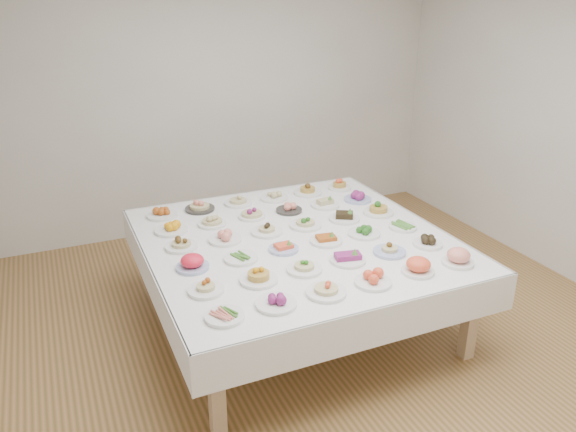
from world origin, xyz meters
name	(u,v)px	position (x,y,z in m)	size (l,w,h in m)	color
room_envelope	(335,104)	(0.00, 0.00, 1.83)	(5.02, 5.02, 2.81)	#9F6F42
display_table	(296,245)	(-0.17, 0.25, 0.69)	(2.31, 2.31, 0.75)	white
dish_0	(225,315)	(-1.04, -0.62, 0.77)	(0.24, 0.24, 0.05)	white
dish_1	(276,299)	(-0.70, -0.61, 0.80)	(0.25, 0.25, 0.11)	white
dish_2	(326,286)	(-0.35, -0.61, 0.81)	(0.26, 0.26, 0.13)	white
dish_3	(373,277)	(-0.01, -0.62, 0.80)	(0.24, 0.24, 0.11)	white
dish_4	(418,264)	(0.35, -0.62, 0.82)	(0.26, 0.26, 0.14)	white
dish_5	(459,256)	(0.69, -0.62, 0.82)	(0.24, 0.24, 0.14)	white
dish_6	(206,285)	(-1.05, -0.28, 0.80)	(0.23, 0.23, 0.11)	white
dish_7	(259,273)	(-0.69, -0.28, 0.81)	(0.25, 0.25, 0.13)	white
dish_8	(304,264)	(-0.35, -0.27, 0.80)	(0.25, 0.25, 0.11)	white
dish_9	(348,255)	(0.00, -0.27, 0.80)	(0.25, 0.25, 0.12)	white
dish_10	(390,248)	(0.34, -0.28, 0.80)	(0.24, 0.24, 0.11)	#4C66B2
dish_11	(428,241)	(0.69, -0.28, 0.79)	(0.22, 0.22, 0.09)	white
dish_12	(192,260)	(-1.05, 0.07, 0.82)	(0.23, 0.23, 0.14)	#4C66B2
dish_13	(241,257)	(-0.69, 0.07, 0.77)	(0.24, 0.24, 0.05)	white
dish_14	(284,246)	(-0.35, 0.08, 0.79)	(0.22, 0.22, 0.09)	#4C66B2
dish_15	(326,237)	(0.01, 0.08, 0.79)	(0.25, 0.25, 0.11)	white
dish_16	(364,230)	(0.35, 0.08, 0.80)	(0.25, 0.25, 0.11)	white
dish_17	(403,226)	(0.70, 0.07, 0.77)	(0.23, 0.22, 0.05)	white
dish_18	(181,241)	(-1.04, 0.43, 0.81)	(0.24, 0.24, 0.13)	white
dish_19	(225,235)	(-0.70, 0.42, 0.80)	(0.25, 0.25, 0.11)	white
dish_20	(267,227)	(-0.35, 0.43, 0.80)	(0.25, 0.25, 0.12)	white
dish_21	(305,220)	(-0.01, 0.42, 0.81)	(0.26, 0.26, 0.13)	white
dish_22	(344,214)	(0.35, 0.41, 0.80)	(0.26, 0.26, 0.12)	white
dish_23	(379,206)	(0.69, 0.42, 0.82)	(0.26, 0.26, 0.15)	white
dish_24	(171,226)	(-1.04, 0.76, 0.80)	(0.26, 0.26, 0.11)	white
dish_25	(212,219)	(-0.70, 0.76, 0.81)	(0.23, 0.23, 0.13)	white
dish_26	(252,211)	(-0.34, 0.78, 0.81)	(0.23, 0.23, 0.13)	white
dish_27	(289,206)	(0.00, 0.77, 0.80)	(0.23, 0.23, 0.11)	#2F2C29
dish_28	(325,201)	(0.35, 0.76, 0.80)	(0.25, 0.25, 0.11)	white
dish_29	(358,195)	(0.69, 0.77, 0.80)	(0.25, 0.25, 0.11)	#4C66B2
dish_30	(162,212)	(-1.03, 1.11, 0.80)	(0.26, 0.26, 0.11)	white
dish_31	(200,203)	(-0.70, 1.12, 0.82)	(0.29, 0.29, 0.15)	#2F2C29
dish_32	(238,199)	(-0.35, 1.12, 0.80)	(0.25, 0.25, 0.12)	white
dish_33	(274,195)	(0.00, 1.11, 0.79)	(0.25, 0.25, 0.10)	white
dish_34	(308,187)	(0.35, 1.12, 0.82)	(0.26, 0.26, 0.15)	white
dish_35	(340,184)	(0.69, 1.12, 0.80)	(0.22, 0.22, 0.12)	white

